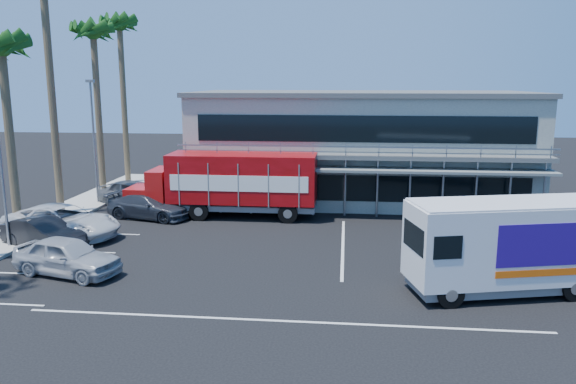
# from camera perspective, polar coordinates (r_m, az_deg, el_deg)

# --- Properties ---
(ground) EXTENTS (120.00, 120.00, 0.00)m
(ground) POSITION_cam_1_polar(r_m,az_deg,el_deg) (25.16, 0.94, -7.38)
(ground) COLOR black
(ground) RESTS_ON ground
(building) EXTENTS (22.40, 12.00, 7.30)m
(building) POSITION_cam_1_polar(r_m,az_deg,el_deg) (38.95, 7.32, 4.72)
(building) COLOR gray
(building) RESTS_ON ground
(curb_strip) EXTENTS (3.00, 32.00, 0.16)m
(curb_strip) POSITION_cam_1_polar(r_m,az_deg,el_deg) (35.21, -23.25, -2.73)
(curb_strip) COLOR #A5A399
(curb_strip) RESTS_ON ground
(palm_c) EXTENTS (2.80, 2.80, 10.75)m
(palm_c) POSITION_cam_1_polar(r_m,az_deg,el_deg) (31.70, -27.07, 12.19)
(palm_c) COLOR brown
(palm_c) RESTS_ON ground
(palm_e) EXTENTS (2.80, 2.80, 12.25)m
(palm_e) POSITION_cam_1_polar(r_m,az_deg,el_deg) (40.47, -19.14, 14.26)
(palm_e) COLOR brown
(palm_e) RESTS_ON ground
(palm_f) EXTENTS (2.80, 2.80, 13.25)m
(palm_f) POSITION_cam_1_polar(r_m,az_deg,el_deg) (45.73, -16.70, 15.12)
(palm_f) COLOR brown
(palm_f) RESTS_ON ground
(light_pole_near) EXTENTS (0.50, 0.25, 8.09)m
(light_pole_near) POSITION_cam_1_polar(r_m,az_deg,el_deg) (29.83, -27.19, 3.21)
(light_pole_near) COLOR gray
(light_pole_near) RESTS_ON ground
(light_pole_far) EXTENTS (0.50, 0.25, 8.09)m
(light_pole_far) POSITION_cam_1_polar(r_m,az_deg,el_deg) (38.53, -19.13, 5.39)
(light_pole_far) COLOR gray
(light_pole_far) RESTS_ON ground
(red_truck) EXTENTS (11.30, 2.80, 3.80)m
(red_truck) POSITION_cam_1_polar(r_m,az_deg,el_deg) (33.51, -5.93, 0.98)
(red_truck) COLOR #B5100E
(red_truck) RESTS_ON ground
(white_van) EXTENTS (7.74, 4.20, 3.59)m
(white_van) POSITION_cam_1_polar(r_m,az_deg,el_deg) (22.92, 21.25, -5.05)
(white_van) COLOR silver
(white_van) RESTS_ON ground
(parked_car_a) EXTENTS (5.03, 3.07, 1.60)m
(parked_car_a) POSITION_cam_1_polar(r_m,az_deg,el_deg) (25.43, -21.52, -6.09)
(parked_car_a) COLOR #A6A7AD
(parked_car_a) RESTS_ON ground
(parked_car_b) EXTENTS (4.83, 3.24, 1.50)m
(parked_car_b) POSITION_cam_1_polar(r_m,az_deg,el_deg) (29.80, -23.59, -3.86)
(parked_car_b) COLOR black
(parked_car_b) RESTS_ON ground
(parked_car_c) EXTENTS (6.68, 4.28, 1.71)m
(parked_car_c) POSITION_cam_1_polar(r_m,az_deg,el_deg) (31.35, -21.95, -2.81)
(parked_car_c) COLOR silver
(parked_car_c) RESTS_ON ground
(parked_car_d) EXTENTS (5.46, 3.29, 1.48)m
(parked_car_d) POSITION_cam_1_polar(r_m,az_deg,el_deg) (34.21, -13.96, -1.39)
(parked_car_d) COLOR #2C313A
(parked_car_d) RESTS_ON ground
(parked_car_e) EXTENTS (5.37, 3.62, 1.70)m
(parked_car_e) POSITION_cam_1_polar(r_m,az_deg,el_deg) (37.85, -15.35, -0.08)
(parked_car_e) COLOR slate
(parked_car_e) RESTS_ON ground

